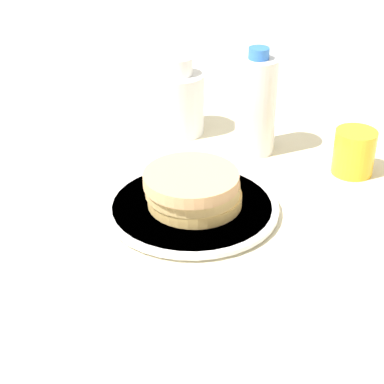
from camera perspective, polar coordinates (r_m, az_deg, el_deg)
ground_plane at (r=0.96m, az=0.28°, el=-0.75°), size 4.00×4.00×0.00m
plate at (r=0.93m, az=-0.00°, el=-1.38°), size 0.25×0.25×0.01m
pancake_stack at (r=0.92m, az=0.07°, el=0.30°), size 0.14×0.14×0.05m
juice_glass at (r=1.05m, az=14.21°, el=3.45°), size 0.07×0.07×0.07m
cream_jug at (r=1.15m, az=-1.20°, el=8.12°), size 0.09×0.09×0.14m
water_bottle_near at (r=1.08m, az=5.71°, el=7.72°), size 0.07×0.07×0.18m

